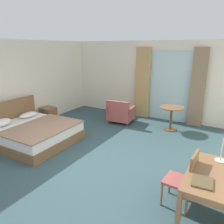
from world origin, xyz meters
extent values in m
cube|color=#334C51|center=(0.00, 0.00, -0.05)|extent=(6.52, 7.98, 0.10)
cube|color=silver|center=(0.00, 3.73, 1.32)|extent=(6.12, 0.12, 2.64)
cube|color=silver|center=(0.70, 3.65, 1.16)|extent=(1.39, 0.02, 2.33)
cube|color=tan|center=(-0.21, 3.55, 1.22)|extent=(0.52, 0.10, 2.44)
cube|color=#897056|center=(1.62, 3.55, 1.22)|extent=(0.44, 0.10, 2.44)
cube|color=brown|center=(-1.75, 0.03, 0.12)|extent=(1.99, 1.86, 0.25)
cube|color=white|center=(-1.75, 0.03, 0.36)|extent=(1.93, 1.81, 0.22)
cube|color=brown|center=(-2.76, 0.01, 0.50)|extent=(0.10, 1.86, 1.00)
cube|color=#99755B|center=(-1.43, 0.04, 0.49)|extent=(1.32, 1.83, 0.03)
ellipsoid|color=white|center=(-2.45, -0.42, 0.56)|extent=(0.38, 0.58, 0.18)
ellipsoid|color=white|center=(-2.47, 0.46, 0.54)|extent=(0.34, 0.58, 0.13)
cube|color=brown|center=(-2.63, 1.37, 0.26)|extent=(0.45, 0.39, 0.51)
cube|color=brown|center=(-2.63, 1.17, 0.36)|extent=(0.38, 0.01, 0.12)
cube|color=brown|center=(2.55, -0.51, 0.73)|extent=(0.65, 1.22, 0.04)
cube|color=brown|center=(2.55, -0.51, 0.67)|extent=(0.60, 1.15, 0.08)
cube|color=brown|center=(2.27, -1.09, 0.35)|extent=(0.06, 0.06, 0.71)
cube|color=brown|center=(2.26, 0.06, 0.35)|extent=(0.06, 0.06, 0.71)
cube|color=#9E4C47|center=(2.11, -0.43, 0.42)|extent=(0.46, 0.43, 0.04)
cube|color=brown|center=(2.31, -0.44, 0.69)|extent=(0.06, 0.39, 0.51)
cylinder|color=brown|center=(1.92, -0.23, 0.20)|extent=(0.04, 0.04, 0.40)
cylinder|color=brown|center=(1.90, -0.60, 0.20)|extent=(0.04, 0.04, 0.40)
cylinder|color=brown|center=(2.32, -0.26, 0.20)|extent=(0.04, 0.04, 0.40)
cylinder|color=brown|center=(2.29, -0.62, 0.20)|extent=(0.04, 0.04, 0.40)
cylinder|color=#B7B2A8|center=(2.63, -0.07, 0.75)|extent=(0.17, 0.17, 0.02)
cylinder|color=#B7B2A8|center=(2.63, -0.07, 0.94)|extent=(0.02, 0.02, 0.37)
cube|color=brown|center=(2.48, -0.81, 0.76)|extent=(0.28, 0.31, 0.02)
cube|color=#9E4C47|center=(-0.55, 2.62, 0.24)|extent=(0.83, 0.77, 0.27)
cube|color=#9E4C47|center=(-0.53, 2.33, 0.58)|extent=(0.78, 0.19, 0.42)
cube|color=#9E4C47|center=(-0.21, 2.65, 0.45)|extent=(0.16, 0.71, 0.16)
cube|color=#9E4C47|center=(-0.89, 2.59, 0.45)|extent=(0.16, 0.71, 0.16)
cylinder|color=#4C3D2D|center=(-0.25, 2.94, 0.05)|extent=(0.04, 0.04, 0.10)
cylinder|color=#4C3D2D|center=(-0.90, 2.88, 0.05)|extent=(0.04, 0.04, 0.10)
cylinder|color=#4C3D2D|center=(-0.20, 2.35, 0.05)|extent=(0.04, 0.04, 0.10)
cylinder|color=#4C3D2D|center=(-0.85, 2.30, 0.05)|extent=(0.04, 0.04, 0.10)
cylinder|color=brown|center=(1.08, 2.76, 0.71)|extent=(0.71, 0.71, 0.03)
cylinder|color=brown|center=(1.08, 2.76, 0.35)|extent=(0.07, 0.07, 0.69)
cylinder|color=brown|center=(1.08, 2.76, 0.01)|extent=(0.39, 0.39, 0.02)
camera|label=1|loc=(2.71, -3.51, 2.44)|focal=34.89mm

